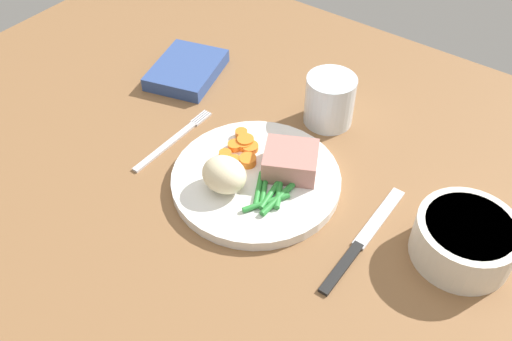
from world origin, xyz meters
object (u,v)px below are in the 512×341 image
Objects in this scene: water_glass at (329,103)px; knife at (362,241)px; dinner_plate at (256,180)px; fork at (173,140)px; salad_bowl at (465,238)px; napkin at (187,70)px; meat_portion at (291,161)px.

knife is at bearing -48.58° from water_glass.
fork is at bearing -179.05° from dinner_plate.
napkin is at bearing 170.51° from salad_bowl.
water_glass is 0.64× the size of salad_bowl.
napkin is (-42.29, 14.32, 0.97)cm from knife.
knife is 1.52× the size of napkin.
meat_portion is 0.44× the size of fork.
dinner_plate is at bearing -130.60° from meat_portion.
water_glass is at bearing 8.65° from napkin.
meat_portion reaches higher than knife.
knife is (32.61, -0.03, -0.00)cm from fork.
water_glass is (16.47, 18.27, 3.21)cm from fork.
meat_portion reaches higher than napkin.
meat_portion is 0.59× the size of salad_bowl.
meat_portion is at bearing 14.74° from fork.
napkin is at bearing 160.17° from knife.
dinner_plate is 18.22cm from water_glass.
salad_bowl is at bearing 25.79° from knife.
meat_portion is 0.92× the size of water_glass.
knife is at bearing -16.21° from meat_portion.
water_glass is at bearing 87.04° from dinner_plate.
napkin reaches higher than dinner_plate.
salad_bowl is (10.74, 5.45, 3.04)cm from knife.
knife is at bearing -18.70° from napkin.
salad_bowl reaches higher than fork.
meat_portion is at bearing -80.92° from water_glass.
meat_portion is 30.31cm from napkin.
salad_bowl is 53.81cm from napkin.
dinner_plate is at bearing -29.09° from napkin.
salad_bowl reaches higher than knife.
salad_bowl is at bearing 3.31° from meat_portion.
meat_portion is at bearing 49.40° from dinner_plate.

